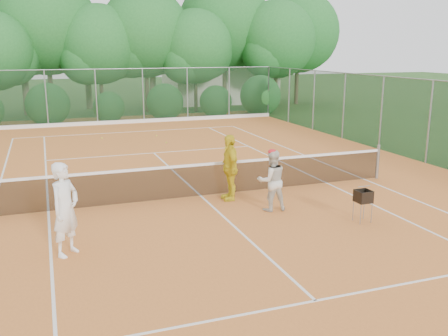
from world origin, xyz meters
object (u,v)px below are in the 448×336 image
at_px(player_white, 65,209).
at_px(player_center_grp, 272,180).
at_px(player_yellow, 230,167).
at_px(ball_hopper, 363,197).

height_order(player_white, player_center_grp, player_white).
bearing_deg(player_yellow, ball_hopper, 43.19).
height_order(player_center_grp, player_yellow, player_yellow).
distance_m(player_white, player_yellow, 5.05).
xyz_separation_m(player_white, player_center_grp, (5.10, 1.19, -0.16)).
relative_size(player_yellow, ball_hopper, 2.32).
relative_size(player_white, player_yellow, 1.05).
height_order(player_white, ball_hopper, player_white).
distance_m(player_center_grp, ball_hopper, 2.31).
bearing_deg(player_yellow, player_white, -58.03).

